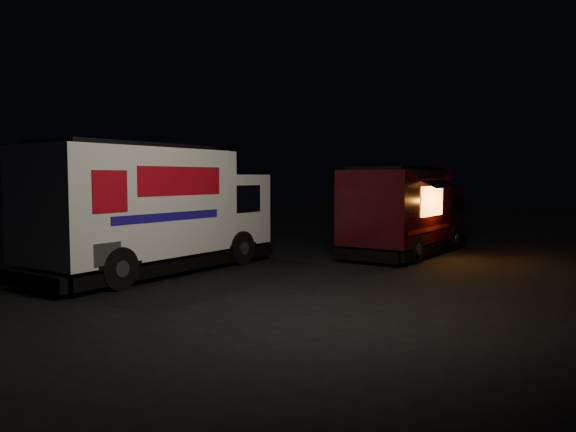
# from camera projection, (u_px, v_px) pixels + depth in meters

# --- Properties ---
(ground) EXTENTS (80.00, 80.00, 0.00)m
(ground) POSITION_uv_depth(u_px,v_px,m) (296.00, 279.00, 14.64)
(ground) COLOR black
(ground) RESTS_ON ground
(white_truck) EXTENTS (8.25, 5.16, 3.54)m
(white_truck) POSITION_uv_depth(u_px,v_px,m) (157.00, 209.00, 15.72)
(white_truck) COLOR white
(white_truck) RESTS_ON ground
(red_truck) EXTENTS (6.84, 4.41, 2.99)m
(red_truck) POSITION_uv_depth(u_px,v_px,m) (407.00, 211.00, 19.40)
(red_truck) COLOR #3E0B13
(red_truck) RESTS_ON ground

